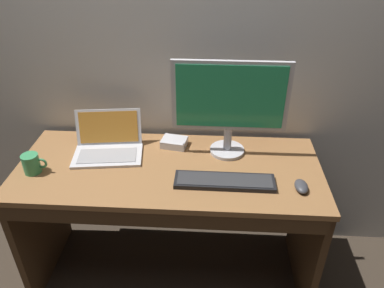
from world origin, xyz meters
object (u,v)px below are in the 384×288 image
at_px(computer_mouse, 301,186).
at_px(external_drive_box, 174,142).
at_px(coffee_mug, 32,164).
at_px(external_monitor, 230,104).
at_px(wired_keyboard, 225,181).
at_px(laptop_silver, 108,144).

distance_m(computer_mouse, external_drive_box, 0.71).
bearing_deg(coffee_mug, computer_mouse, -2.48).
xyz_separation_m(external_monitor, wired_keyboard, (-0.02, -0.27, -0.27)).
distance_m(wired_keyboard, computer_mouse, 0.36).
relative_size(laptop_silver, coffee_mug, 3.13).
xyz_separation_m(external_drive_box, coffee_mug, (-0.67, -0.29, 0.03)).
distance_m(laptop_silver, external_drive_box, 0.35).
bearing_deg(wired_keyboard, external_drive_box, 130.51).
bearing_deg(external_drive_box, computer_mouse, -28.60).
distance_m(laptop_silver, computer_mouse, 1.01).
relative_size(external_monitor, coffee_mug, 4.73).
height_order(computer_mouse, coffee_mug, coffee_mug).
xyz_separation_m(wired_keyboard, external_drive_box, (-0.27, 0.32, 0.01)).
relative_size(laptop_silver, computer_mouse, 3.74).
bearing_deg(external_drive_box, external_monitor, -10.26).
xyz_separation_m(laptop_silver, wired_keyboard, (0.62, -0.24, -0.03)).
bearing_deg(coffee_mug, laptop_silver, 31.79).
distance_m(external_monitor, coffee_mug, 1.02).
height_order(laptop_silver, coffee_mug, laptop_silver).
relative_size(computer_mouse, coffee_mug, 0.84).
xyz_separation_m(external_monitor, external_drive_box, (-0.29, 0.05, -0.27)).
height_order(laptop_silver, external_drive_box, laptop_silver).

